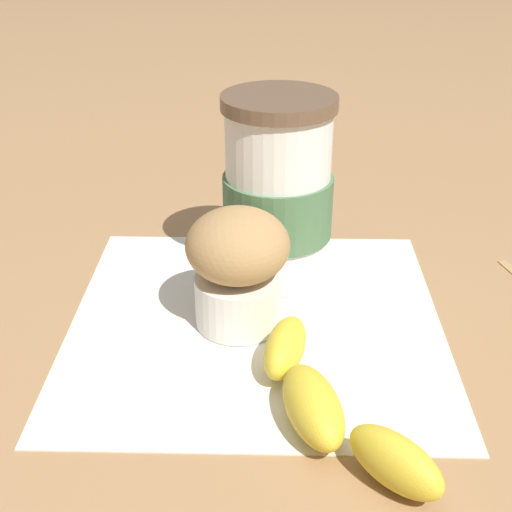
% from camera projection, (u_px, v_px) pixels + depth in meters
% --- Properties ---
extents(ground_plane, '(3.00, 3.00, 0.00)m').
position_uv_depth(ground_plane, '(256.00, 322.00, 0.51)').
color(ground_plane, '#A87C51').
extents(paper_napkin, '(0.29, 0.29, 0.00)m').
position_uv_depth(paper_napkin, '(256.00, 321.00, 0.51)').
color(paper_napkin, white).
rests_on(paper_napkin, ground_plane).
extents(coffee_cup, '(0.08, 0.08, 0.14)m').
position_uv_depth(coffee_cup, '(278.00, 193.00, 0.53)').
color(coffee_cup, white).
rests_on(coffee_cup, paper_napkin).
extents(muffin, '(0.07, 0.07, 0.09)m').
position_uv_depth(muffin, '(238.00, 262.00, 0.49)').
color(muffin, white).
rests_on(muffin, paper_napkin).
extents(banana, '(0.17, 0.09, 0.03)m').
position_uv_depth(banana, '(325.00, 402.00, 0.41)').
color(banana, yellow).
rests_on(banana, paper_napkin).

